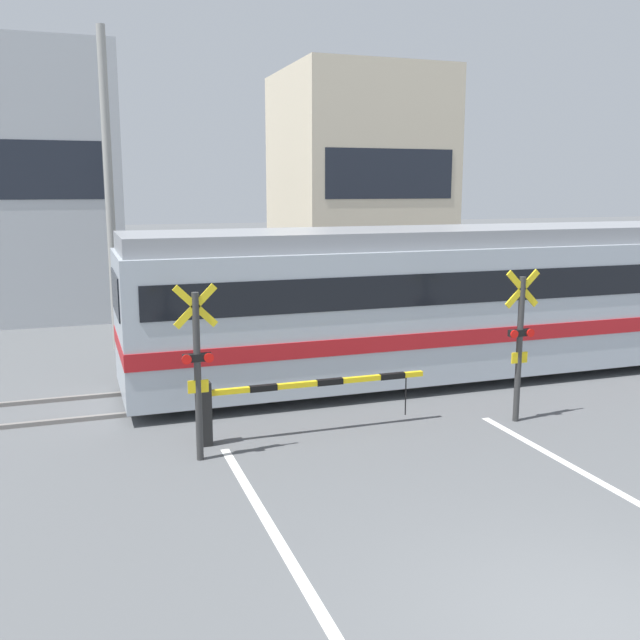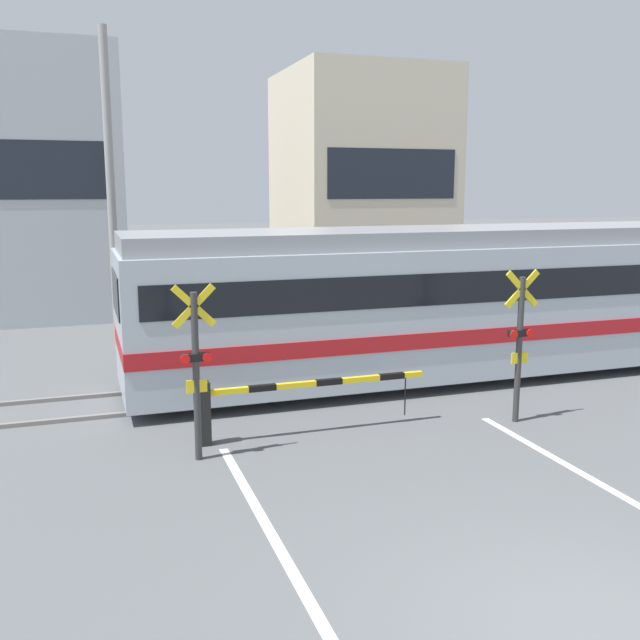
# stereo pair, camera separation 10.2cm
# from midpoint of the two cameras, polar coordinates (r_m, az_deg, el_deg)

# --- Properties ---
(ground_plane) EXTENTS (160.00, 160.00, 0.00)m
(ground_plane) POSITION_cam_midpoint_polar(r_m,az_deg,el_deg) (7.93, 21.34, -22.37)
(ground_plane) COLOR #56595B
(rail_track_near) EXTENTS (50.00, 0.10, 0.08)m
(rail_track_near) POSITION_cam_midpoint_polar(r_m,az_deg,el_deg) (14.62, -0.17, -6.04)
(rail_track_near) COLOR gray
(rail_track_near) RESTS_ON ground_plane
(rail_track_far) EXTENTS (50.00, 0.10, 0.08)m
(rail_track_far) POSITION_cam_midpoint_polar(r_m,az_deg,el_deg) (15.94, -1.84, -4.64)
(rail_track_far) COLOR gray
(rail_track_far) RESTS_ON ground_plane
(road_stripe_left) EXTENTS (0.14, 10.03, 0.01)m
(road_stripe_left) POSITION_cam_midpoint_polar(r_m,az_deg,el_deg) (7.60, 0.20, -23.13)
(road_stripe_left) COLOR white
(road_stripe_left) RESTS_ON ground_plane
(commuter_train) EXTENTS (14.85, 2.97, 3.34)m
(commuter_train) POSITION_cam_midpoint_polar(r_m,az_deg,el_deg) (16.32, 10.82, 1.81)
(commuter_train) COLOR #ADB7C1
(commuter_train) RESTS_ON ground_plane
(crossing_barrier_near) EXTENTS (4.07, 0.20, 1.08)m
(crossing_barrier_near) POSITION_cam_midpoint_polar(r_m,az_deg,el_deg) (12.16, -4.37, -6.17)
(crossing_barrier_near) COLOR black
(crossing_barrier_near) RESTS_ON ground_plane
(crossing_barrier_far) EXTENTS (4.07, 0.20, 1.08)m
(crossing_barrier_far) POSITION_cam_midpoint_polar(r_m,az_deg,el_deg) (18.12, 1.15, -0.56)
(crossing_barrier_far) COLOR black
(crossing_barrier_far) RESTS_ON ground_plane
(crossing_signal_left) EXTENTS (0.68, 0.15, 2.79)m
(crossing_signal_left) POSITION_cam_midpoint_polar(r_m,az_deg,el_deg) (11.12, -10.05, -3.58)
(crossing_signal_left) COLOR #333333
(crossing_signal_left) RESTS_ON ground_plane
(crossing_signal_right) EXTENTS (0.68, 0.15, 2.79)m
(crossing_signal_right) POSITION_cam_midpoint_polar(r_m,az_deg,el_deg) (13.28, 15.48, -1.50)
(crossing_signal_right) COLOR #333333
(crossing_signal_right) RESTS_ON ground_plane
(building_left_of_street) EXTENTS (7.09, 5.99, 8.59)m
(building_left_of_street) POSITION_cam_midpoint_polar(r_m,az_deg,el_deg) (25.98, -23.97, 9.84)
(building_left_of_street) COLOR #B2B7BC
(building_left_of_street) RESTS_ON ground_plane
(building_right_of_street) EXTENTS (5.68, 5.99, 8.51)m
(building_right_of_street) POSITION_cam_midpoint_polar(r_m,az_deg,el_deg) (27.92, 2.92, 10.63)
(building_right_of_street) COLOR beige
(building_right_of_street) RESTS_ON ground_plane
(utility_pole_streetside) EXTENTS (0.22, 0.22, 8.15)m
(utility_pole_streetside) POSITION_cam_midpoint_polar(r_m,az_deg,el_deg) (19.21, -16.65, 9.70)
(utility_pole_streetside) COLOR gray
(utility_pole_streetside) RESTS_ON ground_plane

